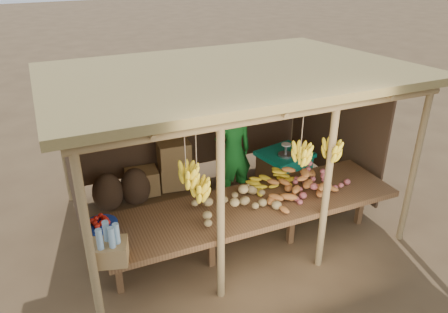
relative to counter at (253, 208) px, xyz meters
name	(u,v)px	position (x,y,z in m)	size (l,w,h in m)	color
ground	(224,217)	(0.00, 0.95, -0.74)	(60.00, 60.00, 0.00)	brown
stall_structure	(223,101)	(-0.03, 0.91, 1.17)	(4.70, 3.50, 2.43)	#93774C
counter	(253,208)	(0.00, 0.00, 0.00)	(3.90, 1.05, 0.80)	brown
potato_heap	(230,195)	(-0.31, 0.04, 0.25)	(1.07, 0.64, 0.37)	#9D8451
sweet_potato_heap	(302,184)	(0.68, -0.07, 0.24)	(1.00, 0.60, 0.36)	#C67433
onion_heap	(318,176)	(0.98, 0.01, 0.24)	(0.89, 0.53, 0.36)	#B5585A
banana_pile	(274,175)	(0.46, 0.30, 0.23)	(0.58, 0.35, 0.35)	yellow
tomato_basin	(101,227)	(-1.90, 0.15, 0.14)	(0.38, 0.38, 0.20)	navy
bottle_box	(109,247)	(-1.90, -0.40, 0.24)	(0.43, 0.38, 0.47)	#9B7745
vendor	(233,152)	(0.35, 1.39, 0.12)	(0.62, 0.41, 1.71)	#197425
tarp_crate	(284,171)	(1.24, 1.28, -0.35)	(0.92, 0.83, 0.95)	brown
carton_stack	(164,170)	(-0.59, 2.15, -0.37)	(1.12, 0.45, 0.83)	#9B7745
burlap_sacks	(121,187)	(-1.34, 2.02, -0.45)	(0.94, 0.49, 0.66)	#4D3623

